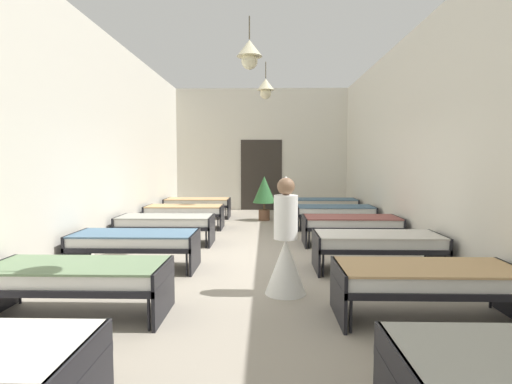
{
  "coord_description": "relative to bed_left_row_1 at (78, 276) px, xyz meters",
  "views": [
    {
      "loc": [
        0.16,
        -7.04,
        1.67
      ],
      "look_at": [
        0.0,
        -0.54,
        1.17
      ],
      "focal_mm": 28.25,
      "sensor_mm": 36.0,
      "label": 1
    }
  ],
  "objects": [
    {
      "name": "bed_left_row_2",
      "position": [
        0.0,
        1.9,
        0.0
      ],
      "size": [
        1.9,
        0.84,
        0.57
      ],
      "color": "black",
      "rests_on": "ground"
    },
    {
      "name": "bed_left_row_3",
      "position": [
        0.0,
        3.8,
        0.0
      ],
      "size": [
        1.9,
        0.84,
        0.57
      ],
      "color": "black",
      "rests_on": "ground"
    },
    {
      "name": "bed_right_row_4",
      "position": [
        3.72,
        5.7,
        0.0
      ],
      "size": [
        1.9,
        0.84,
        0.57
      ],
      "color": "black",
      "rests_on": "ground"
    },
    {
      "name": "bed_right_row_3",
      "position": [
        3.72,
        3.8,
        0.0
      ],
      "size": [
        1.9,
        0.84,
        0.57
      ],
      "color": "black",
      "rests_on": "ground"
    },
    {
      "name": "bed_left_row_5",
      "position": [
        0.0,
        7.6,
        0.0
      ],
      "size": [
        1.9,
        0.84,
        0.57
      ],
      "color": "black",
      "rests_on": "ground"
    },
    {
      "name": "bed_left_row_1",
      "position": [
        0.0,
        0.0,
        0.0
      ],
      "size": [
        1.9,
        0.84,
        0.57
      ],
      "color": "black",
      "rests_on": "ground"
    },
    {
      "name": "nurse_near_aisle",
      "position": [
        2.27,
        0.8,
        0.09
      ],
      "size": [
        0.52,
        0.52,
        1.49
      ],
      "rotation": [
        0.0,
        0.0,
        1.27
      ],
      "color": "white",
      "rests_on": "ground"
    },
    {
      "name": "bed_right_row_2",
      "position": [
        3.72,
        1.9,
        0.0
      ],
      "size": [
        1.9,
        0.84,
        0.57
      ],
      "color": "black",
      "rests_on": "ground"
    },
    {
      "name": "potted_plant",
      "position": [
        1.97,
        7.14,
        0.37
      ],
      "size": [
        0.64,
        0.64,
        1.25
      ],
      "color": "brown",
      "rests_on": "ground"
    },
    {
      "name": "room_shell",
      "position": [
        1.86,
        4.16,
        1.64
      ],
      "size": [
        6.22,
        13.74,
        4.14
      ],
      "color": "silver",
      "rests_on": "ground"
    },
    {
      "name": "bed_left_row_4",
      "position": [
        0.0,
        5.7,
        0.0
      ],
      "size": [
        1.9,
        0.84,
        0.57
      ],
      "color": "black",
      "rests_on": "ground"
    },
    {
      "name": "bed_right_row_1",
      "position": [
        3.72,
        0.0,
        0.0
      ],
      "size": [
        1.9,
        0.84,
        0.57
      ],
      "color": "black",
      "rests_on": "ground"
    },
    {
      "name": "ground_plane",
      "position": [
        1.86,
        2.85,
        -0.49
      ],
      "size": [
        6.42,
        14.14,
        0.1
      ],
      "primitive_type": "cube",
      "color": "#9E9384"
    },
    {
      "name": "bed_right_row_5",
      "position": [
        3.72,
        7.6,
        0.0
      ],
      "size": [
        1.9,
        0.84,
        0.57
      ],
      "color": "black",
      "rests_on": "ground"
    }
  ]
}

